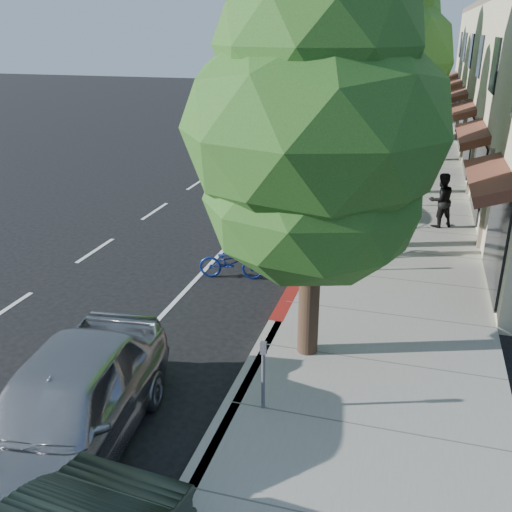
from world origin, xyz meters
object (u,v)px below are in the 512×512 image
(cyclist, at_px, (321,231))
(white_pickup, at_px, (327,147))
(street_tree_2, at_px, (377,80))
(street_tree_4, at_px, (396,63))
(bicycle, at_px, (232,262))
(near_car_a, at_px, (64,409))
(street_tree_0, at_px, (315,134))
(street_tree_1, at_px, (359,65))
(street_tree_5, at_px, (402,54))
(dark_suv_far, at_px, (366,114))
(pedestrian, at_px, (441,200))
(dark_sedan, at_px, (332,151))
(silver_suv, at_px, (285,201))
(street_tree_3, at_px, (390,54))

(cyclist, relative_size, white_pickup, 0.31)
(street_tree_2, xyz_separation_m, street_tree_4, (0.00, 12.00, -0.07))
(bicycle, bearing_deg, near_car_a, 168.09)
(street_tree_0, distance_m, white_pickup, 17.55)
(street_tree_1, bearing_deg, cyclist, -123.02)
(street_tree_5, relative_size, near_car_a, 1.53)
(street_tree_1, height_order, dark_suv_far, street_tree_1)
(street_tree_1, relative_size, pedestrian, 4.78)
(white_pickup, relative_size, pedestrian, 3.33)
(cyclist, height_order, dark_sedan, cyclist)
(pedestrian, bearing_deg, street_tree_2, -85.71)
(street_tree_1, distance_m, bicycle, 6.07)
(street_tree_1, bearing_deg, street_tree_5, 90.00)
(silver_suv, relative_size, pedestrian, 3.64)
(street_tree_1, distance_m, street_tree_4, 18.02)
(dark_sedan, height_order, white_pickup, white_pickup)
(cyclist, bearing_deg, street_tree_2, -2.21)
(dark_sedan, distance_m, white_pickup, 0.60)
(street_tree_3, distance_m, pedestrian, 10.51)
(cyclist, distance_m, silver_suv, 3.06)
(street_tree_4, bearing_deg, pedestrian, -80.65)
(near_car_a, bearing_deg, dark_sedan, 81.47)
(silver_suv, bearing_deg, street_tree_2, 58.68)
(street_tree_3, height_order, cyclist, street_tree_3)
(street_tree_5, xyz_separation_m, dark_sedan, (-2.16, -13.50, -3.72))
(street_tree_5, bearing_deg, dark_sedan, -99.09)
(dark_sedan, xyz_separation_m, white_pickup, (-0.33, 0.50, 0.05))
(near_car_a, height_order, pedestrian, pedestrian)
(dark_sedan, bearing_deg, street_tree_1, -81.05)
(street_tree_2, xyz_separation_m, pedestrian, (2.53, -3.39, -3.30))
(street_tree_5, distance_m, near_car_a, 34.06)
(street_tree_2, height_order, pedestrian, street_tree_2)
(near_car_a, bearing_deg, street_tree_2, 73.10)
(white_pickup, relative_size, near_car_a, 1.18)
(street_tree_5, distance_m, bicycle, 27.20)
(street_tree_1, height_order, near_car_a, street_tree_1)
(cyclist, distance_m, white_pickup, 12.14)
(cyclist, distance_m, near_car_a, 9.02)
(near_car_a, bearing_deg, street_tree_5, 78.68)
(street_tree_4, distance_m, dark_suv_far, 6.36)
(dark_suv_far, bearing_deg, street_tree_5, 23.71)
(street_tree_0, distance_m, cyclist, 6.14)
(street_tree_4, height_order, silver_suv, street_tree_4)
(street_tree_0, distance_m, street_tree_1, 6.05)
(dark_suv_far, xyz_separation_m, pedestrian, (4.45, -20.40, 0.19))
(street_tree_4, xyz_separation_m, cyclist, (-0.65, -19.00, -3.36))
(street_tree_5, height_order, dark_sedan, street_tree_5)
(street_tree_5, bearing_deg, street_tree_1, -90.00)
(street_tree_2, bearing_deg, silver_suv, -117.18)
(street_tree_0, relative_size, white_pickup, 1.25)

